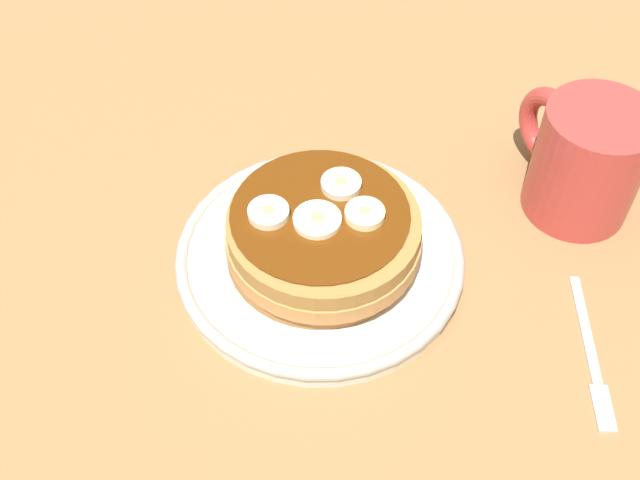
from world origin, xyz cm
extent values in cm
cube|color=olive|center=(0.00, 0.00, -1.50)|extent=(140.00, 140.00, 3.00)
cylinder|color=silver|center=(0.00, 0.00, 0.75)|extent=(22.16, 22.16, 1.50)
torus|color=#A19E96|center=(0.00, 0.00, 1.27)|extent=(22.54, 22.54, 1.05)
cylinder|color=#976336|center=(-0.10, -0.22, 2.24)|extent=(14.47, 14.47, 1.48)
cylinder|color=#BA8147|center=(-0.56, -0.43, 3.72)|extent=(14.69, 14.69, 1.48)
cylinder|color=olive|center=(-0.57, 0.16, 5.20)|extent=(14.39, 14.39, 1.48)
cylinder|color=#592B0A|center=(0.00, 0.00, 6.02)|extent=(13.32, 13.32, 0.16)
cylinder|color=#FDF1C4|center=(-0.70, 0.61, 6.26)|extent=(3.54, 3.54, 0.64)
cylinder|color=tan|center=(-0.70, 0.61, 6.62)|extent=(0.99, 0.99, 0.08)
cylinder|color=#FEF4B3|center=(-1.92, -2.66, 6.35)|extent=(2.95, 2.95, 0.81)
cylinder|color=tan|center=(-1.92, -2.66, 6.79)|extent=(0.83, 0.83, 0.08)
cylinder|color=beige|center=(1.54, -2.65, 6.32)|extent=(3.07, 3.07, 0.76)
cylinder|color=tan|center=(1.54, -2.65, 6.74)|extent=(0.86, 0.86, 0.08)
cylinder|color=#EEEDC2|center=(1.56, 3.42, 6.34)|extent=(3.05, 3.05, 0.79)
cylinder|color=tan|center=(1.56, 3.42, 6.78)|extent=(0.85, 0.85, 0.08)
cylinder|color=#B23833|center=(-4.63, -21.79, 4.94)|extent=(8.69, 8.69, 9.87)
cylinder|color=black|center=(-4.63, -21.79, 8.88)|extent=(7.39, 7.39, 0.59)
torus|color=#B23833|center=(-0.07, -21.79, 4.94)|extent=(7.09, 1.56, 7.09)
cube|color=silver|center=(-14.85, -14.25, 0.25)|extent=(8.53, 5.45, 0.50)
cube|color=silver|center=(-20.44, -10.93, 0.25)|extent=(3.65, 2.87, 0.50)
camera|label=1|loc=(-33.33, 18.25, 48.17)|focal=43.52mm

